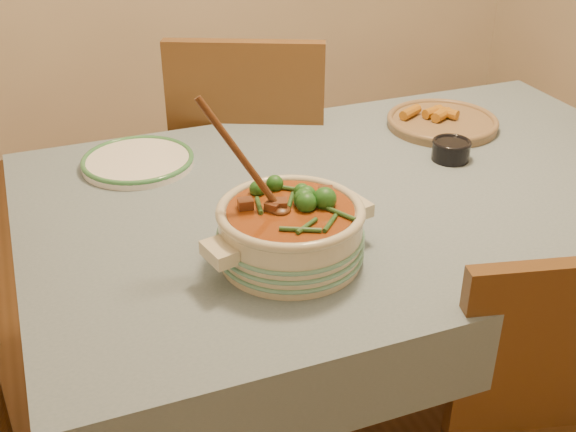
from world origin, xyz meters
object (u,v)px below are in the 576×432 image
object	(u,v)px
fried_plate	(442,120)
dining_table	(369,221)
chair_far	(251,161)
stew_casserole	(290,228)
condiment_bowl	(451,149)
white_plate	(138,161)

from	to	relation	value
fried_plate	dining_table	bearing A→B (deg)	-143.20
dining_table	chair_far	distance (m)	0.65
stew_casserole	fried_plate	bearing A→B (deg)	36.55
stew_casserole	condiment_bowl	distance (m)	0.65
dining_table	white_plate	size ratio (longest dim) A/B	5.47
stew_casserole	chair_far	world-z (taller)	stew_casserole
condiment_bowl	fried_plate	world-z (taller)	same
white_plate	condiment_bowl	xyz separation A→B (m)	(0.78, -0.26, 0.02)
condiment_bowl	white_plate	bearing A→B (deg)	161.45
stew_casserole	white_plate	world-z (taller)	stew_casserole
dining_table	condiment_bowl	size ratio (longest dim) A/B	13.52
dining_table	condiment_bowl	world-z (taller)	condiment_bowl
stew_casserole	chair_far	xyz separation A→B (m)	(0.20, 0.86, -0.27)
condiment_bowl	chair_far	xyz separation A→B (m)	(-0.38, 0.56, -0.22)
dining_table	stew_casserole	bearing A→B (deg)	-143.76
dining_table	condiment_bowl	distance (m)	0.31
fried_plate	white_plate	bearing A→B (deg)	175.94
dining_table	fried_plate	world-z (taller)	fried_plate
dining_table	chair_far	bearing A→B (deg)	99.22
dining_table	condiment_bowl	bearing A→B (deg)	15.83
stew_casserole	white_plate	distance (m)	0.60
stew_casserole	fried_plate	xyz separation A→B (m)	(0.67, 0.50, -0.05)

